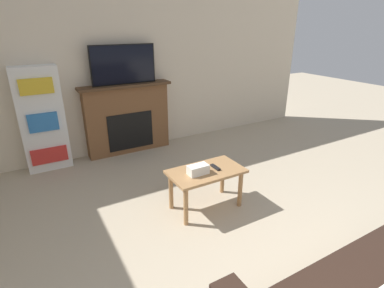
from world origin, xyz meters
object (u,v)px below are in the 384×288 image
tv (124,65)px  bookshelf (42,120)px  fireplace (128,118)px  coffee_table (206,177)px

tv → bookshelf: bearing=-179.9°
tv → fireplace: bearing=90.0°
fireplace → coffee_table: bearing=-84.2°
fireplace → tv: bearing=-90.0°
tv → coffee_table: 2.24m
coffee_table → bookshelf: size_ratio=0.57×
bookshelf → tv: bearing=0.1°
tv → coffee_table: bearing=-84.1°
fireplace → bookshelf: size_ratio=0.97×
bookshelf → coffee_table: bearing=-54.6°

